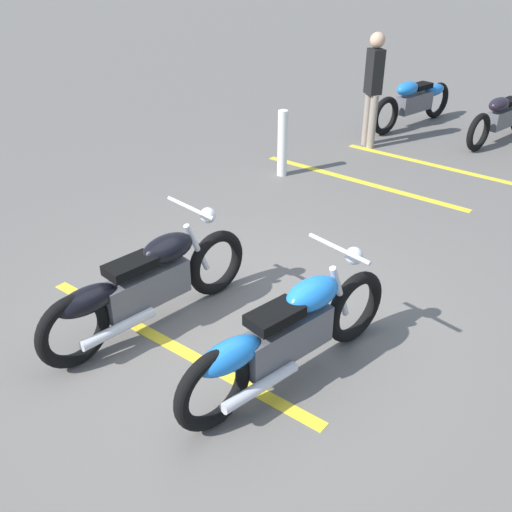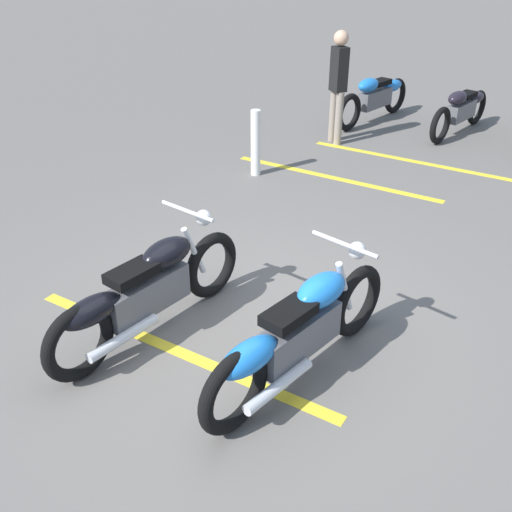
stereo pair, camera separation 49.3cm
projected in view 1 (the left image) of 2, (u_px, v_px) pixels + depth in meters
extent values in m
plane|color=#66605B|center=(242.00, 328.00, 5.41)|extent=(60.00, 60.00, 0.00)
torus|color=black|center=(355.00, 307.00, 5.11)|extent=(0.68, 0.28, 0.67)
torus|color=black|center=(213.00, 390.00, 4.22)|extent=(0.68, 0.28, 0.67)
cube|color=#59595E|center=(287.00, 338.00, 4.60)|extent=(0.87, 0.43, 0.32)
ellipsoid|color=blue|center=(312.00, 294.00, 4.60)|extent=(0.57, 0.40, 0.24)
ellipsoid|color=blue|center=(230.00, 356.00, 4.20)|extent=(0.60, 0.37, 0.22)
cube|color=black|center=(275.00, 316.00, 4.38)|extent=(0.49, 0.34, 0.09)
cylinder|color=silver|center=(339.00, 292.00, 4.85)|extent=(0.27, 0.12, 0.56)
cylinder|color=silver|center=(339.00, 249.00, 4.61)|extent=(0.19, 0.61, 0.04)
sphere|color=silver|center=(354.00, 256.00, 4.80)|extent=(0.15, 0.15, 0.15)
cylinder|color=silver|center=(260.00, 387.00, 4.35)|extent=(0.70, 0.27, 0.09)
torus|color=black|center=(216.00, 263.00, 5.77)|extent=(0.68, 0.24, 0.67)
torus|color=black|center=(74.00, 331.00, 4.82)|extent=(0.68, 0.24, 0.67)
cube|color=#59595E|center=(146.00, 288.00, 5.22)|extent=(0.87, 0.38, 0.32)
ellipsoid|color=black|center=(168.00, 248.00, 5.24)|extent=(0.57, 0.38, 0.24)
ellipsoid|color=black|center=(87.00, 300.00, 4.80)|extent=(0.60, 0.35, 0.22)
cube|color=black|center=(130.00, 266.00, 5.00)|extent=(0.48, 0.32, 0.09)
cylinder|color=silver|center=(197.00, 248.00, 5.50)|extent=(0.27, 0.11, 0.56)
cylinder|color=silver|center=(190.00, 208.00, 5.26)|extent=(0.16, 0.61, 0.04)
sphere|color=silver|center=(208.00, 215.00, 5.45)|extent=(0.15, 0.15, 0.15)
cylinder|color=silver|center=(119.00, 329.00, 4.97)|extent=(0.70, 0.23, 0.09)
torus|color=black|center=(479.00, 132.00, 9.41)|extent=(0.62, 0.25, 0.61)
cube|color=#59595E|center=(503.00, 118.00, 9.81)|extent=(0.80, 0.38, 0.29)
ellipsoid|color=black|center=(499.00, 104.00, 9.53)|extent=(0.52, 0.37, 0.22)
cube|color=black|center=(510.00, 101.00, 9.75)|extent=(0.44, 0.31, 0.08)
torus|color=black|center=(385.00, 116.00, 10.12)|extent=(0.66, 0.28, 0.65)
torus|color=black|center=(437.00, 100.00, 10.99)|extent=(0.66, 0.28, 0.65)
cube|color=#59595E|center=(414.00, 103.00, 10.54)|extent=(0.85, 0.43, 0.31)
ellipsoid|color=blue|center=(408.00, 89.00, 10.25)|extent=(0.56, 0.40, 0.23)
ellipsoid|color=blue|center=(434.00, 90.00, 10.79)|extent=(0.59, 0.37, 0.21)
cube|color=black|center=(421.00, 86.00, 10.48)|extent=(0.48, 0.34, 0.09)
cylinder|color=gray|center=(367.00, 119.00, 9.61)|extent=(0.13, 0.13, 0.86)
cylinder|color=gray|center=(372.00, 122.00, 9.47)|extent=(0.13, 0.13, 0.86)
cube|color=black|center=(375.00, 72.00, 9.15)|extent=(0.31, 0.32, 0.68)
sphere|color=tan|center=(378.00, 40.00, 8.92)|extent=(0.23, 0.23, 0.23)
cylinder|color=white|center=(282.00, 144.00, 8.41)|extent=(0.14, 0.14, 0.96)
cube|color=yellow|center=(171.00, 344.00, 5.20)|extent=(0.36, 3.20, 0.01)
cube|color=yellow|center=(361.00, 182.00, 8.42)|extent=(0.36, 3.20, 0.01)
cube|color=yellow|center=(443.00, 167.00, 8.91)|extent=(0.36, 3.20, 0.01)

